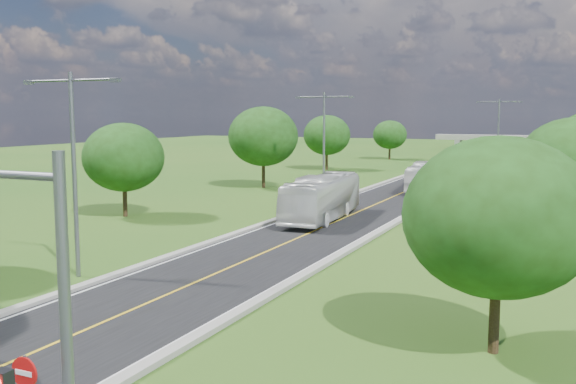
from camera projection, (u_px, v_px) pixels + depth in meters
The scene contains 19 objects.
ground at pixel (422, 185), 72.53m from camera, with size 260.00×260.00×0.00m, color #245116.
road at pixel (433, 180), 77.94m from camera, with size 8.00×150.00×0.06m, color black.
curb_left at pixel (399, 178), 79.70m from camera, with size 0.50×150.00×0.22m, color gray.
curb_right at pixel (469, 181), 76.16m from camera, with size 0.50×150.00×0.22m, color gray.
speed_limit_sign at pixel (423, 196), 50.33m from camera, with size 0.55×0.09×2.40m.
overpass at pixel (504, 139), 144.36m from camera, with size 30.00×3.00×3.20m.
streetlight_near_left at pixel (74, 157), 31.03m from camera, with size 5.90×0.25×10.00m.
streetlight_mid_left at pixel (324, 136), 60.78m from camera, with size 5.90×0.25×10.00m.
streetlight_far_right at pixel (498, 129), 85.55m from camera, with size 5.90×0.25×10.00m.
tree_lb at pixel (124, 157), 49.77m from camera, with size 6.30×6.30×7.33m.
tree_lc at pixel (263, 136), 69.07m from camera, with size 7.56×7.56×8.79m.
tree_ld at pixel (327, 135), 91.61m from camera, with size 6.72×6.72×7.82m.
tree_le at pixel (390, 135), 112.29m from camera, with size 5.88×5.88×6.84m.
tree_ra at pixel (498, 217), 21.08m from camera, with size 6.30×6.30×7.33m.
tree_rb at pixel (574, 165), 38.24m from camera, with size 6.72×6.72×7.82m.
tree_rc at pixel (566, 154), 58.56m from camera, with size 5.88×5.88×6.84m.
tree_re at pixel (570, 139), 102.08m from camera, with size 5.46×5.46×6.35m.
bus_outbound at pixel (423, 177), 66.10m from camera, with size 2.45×10.47×2.92m, color silver.
bus_inbound at pixel (322, 197), 48.33m from camera, with size 2.81×12.00×3.34m, color silver.
Camera 1 is at (16.42, -11.81, 8.02)m, focal length 40.00 mm.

